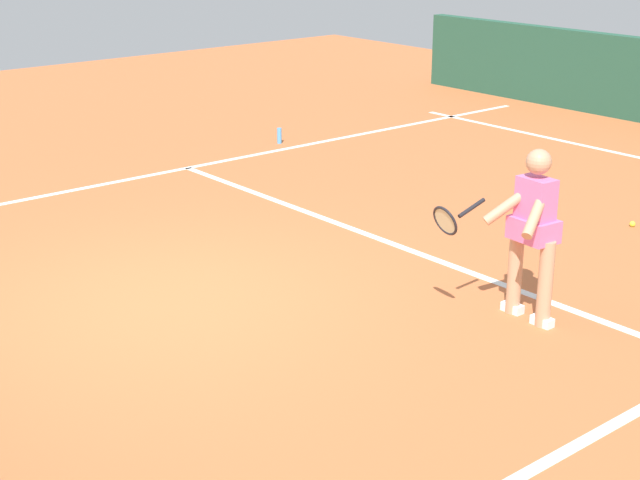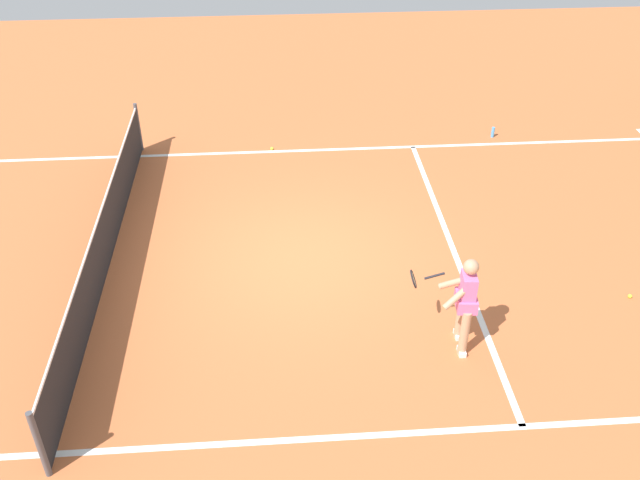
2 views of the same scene
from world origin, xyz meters
name	(u,v)px [view 2 (image 2 of 2)]	position (x,y,z in m)	size (l,w,h in m)	color
ground_plane	(302,257)	(0.00, 0.00, 0.00)	(27.41, 27.41, 0.00)	#C66638
service_line_marking	(454,250)	(0.00, -2.67, 0.00)	(7.92, 0.10, 0.01)	white
sideline_left_marking	(318,438)	(-3.96, 0.00, 0.00)	(0.10, 19.08, 0.01)	white
sideline_right_marking	(293,151)	(3.96, 0.00, 0.00)	(0.10, 19.08, 0.01)	white
court_net	(104,241)	(0.00, 3.30, 0.51)	(8.60, 0.08, 1.09)	#4C4C51
tennis_player	(464,300)	(-2.37, -2.18, 0.85)	(0.83, 0.92, 1.55)	tan
tennis_ball_near	(630,296)	(-1.50, -5.19, 0.03)	(0.07, 0.07, 0.07)	#D1E533
tennis_ball_mid	(272,148)	(4.05, 0.45, 0.03)	(0.07, 0.07, 0.07)	#D1E533
water_bottle	(493,132)	(4.31, -4.55, 0.12)	(0.07, 0.07, 0.24)	#4C9EE5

